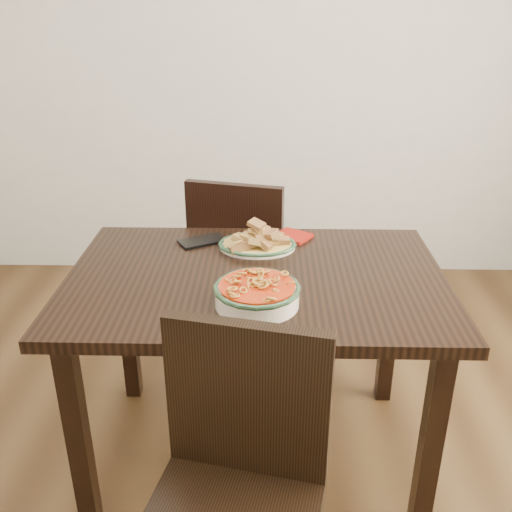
{
  "coord_description": "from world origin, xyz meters",
  "views": [
    {
      "loc": [
        0.02,
        -1.56,
        1.59
      ],
      "look_at": [
        -0.02,
        0.15,
        0.81
      ],
      "focal_mm": 40.0,
      "sensor_mm": 36.0,
      "label": 1
    }
  ],
  "objects_px": {
    "chair_near": "(237,482)",
    "noodle_bowl": "(257,291)",
    "smartphone": "(203,241)",
    "chair_far": "(242,260)",
    "fish_plate": "(257,237)",
    "dining_table": "(256,300)"
  },
  "relations": [
    {
      "from": "dining_table",
      "to": "fish_plate",
      "type": "height_order",
      "value": "fish_plate"
    },
    {
      "from": "smartphone",
      "to": "chair_near",
      "type": "bearing_deg",
      "value": -107.93
    },
    {
      "from": "chair_far",
      "to": "smartphone",
      "type": "distance_m",
      "value": 0.48
    },
    {
      "from": "chair_near",
      "to": "fish_plate",
      "type": "distance_m",
      "value": 0.92
    },
    {
      "from": "dining_table",
      "to": "chair_far",
      "type": "xyz_separation_m",
      "value": [
        -0.08,
        0.66,
        -0.16
      ]
    },
    {
      "from": "chair_far",
      "to": "chair_near",
      "type": "relative_size",
      "value": 1.0
    },
    {
      "from": "dining_table",
      "to": "smartphone",
      "type": "bearing_deg",
      "value": 127.24
    },
    {
      "from": "chair_far",
      "to": "fish_plate",
      "type": "xyz_separation_m",
      "value": [
        0.08,
        -0.44,
        0.3
      ]
    },
    {
      "from": "chair_far",
      "to": "noodle_bowl",
      "type": "xyz_separation_m",
      "value": [
        0.09,
        -0.86,
        0.29
      ]
    },
    {
      "from": "dining_table",
      "to": "smartphone",
      "type": "relative_size",
      "value": 7.35
    },
    {
      "from": "fish_plate",
      "to": "noodle_bowl",
      "type": "height_order",
      "value": "fish_plate"
    },
    {
      "from": "dining_table",
      "to": "noodle_bowl",
      "type": "height_order",
      "value": "noodle_bowl"
    },
    {
      "from": "dining_table",
      "to": "chair_far",
      "type": "relative_size",
      "value": 1.41
    },
    {
      "from": "chair_near",
      "to": "fish_plate",
      "type": "bearing_deg",
      "value": 100.08
    },
    {
      "from": "fish_plate",
      "to": "dining_table",
      "type": "bearing_deg",
      "value": -90.01
    },
    {
      "from": "dining_table",
      "to": "chair_far",
      "type": "distance_m",
      "value": 0.68
    },
    {
      "from": "fish_plate",
      "to": "noodle_bowl",
      "type": "distance_m",
      "value": 0.42
    },
    {
      "from": "chair_far",
      "to": "chair_near",
      "type": "height_order",
      "value": "same"
    },
    {
      "from": "fish_plate",
      "to": "smartphone",
      "type": "distance_m",
      "value": 0.22
    },
    {
      "from": "noodle_bowl",
      "to": "smartphone",
      "type": "relative_size",
      "value": 1.53
    },
    {
      "from": "chair_near",
      "to": "noodle_bowl",
      "type": "distance_m",
      "value": 0.54
    },
    {
      "from": "chair_near",
      "to": "noodle_bowl",
      "type": "height_order",
      "value": "chair_near"
    }
  ]
}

